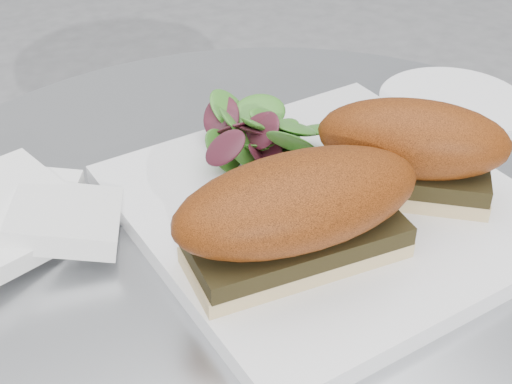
{
  "coord_description": "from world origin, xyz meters",
  "views": [
    {
      "loc": [
        -0.19,
        -0.37,
        1.08
      ],
      "look_at": [
        -0.01,
        0.02,
        0.77
      ],
      "focal_mm": 50.0,
      "sensor_mm": 36.0,
      "label": 1
    }
  ],
  "objects_px": {
    "sandwich_right": "(412,149)",
    "saucer": "(452,105)",
    "plate": "(327,207)",
    "sandwich_left": "(298,211)"
  },
  "relations": [
    {
      "from": "plate",
      "to": "sandwich_left",
      "type": "xyz_separation_m",
      "value": [
        -0.06,
        -0.05,
        0.05
      ]
    },
    {
      "from": "plate",
      "to": "sandwich_right",
      "type": "distance_m",
      "value": 0.08
    },
    {
      "from": "sandwich_left",
      "to": "plate",
      "type": "bearing_deg",
      "value": 45.07
    },
    {
      "from": "sandwich_left",
      "to": "saucer",
      "type": "bearing_deg",
      "value": 31.94
    },
    {
      "from": "plate",
      "to": "saucer",
      "type": "relative_size",
      "value": 2.0
    },
    {
      "from": "saucer",
      "to": "sandwich_left",
      "type": "bearing_deg",
      "value": -149.02
    },
    {
      "from": "saucer",
      "to": "plate",
      "type": "bearing_deg",
      "value": -153.59
    },
    {
      "from": "plate",
      "to": "saucer",
      "type": "bearing_deg",
      "value": 26.41
    },
    {
      "from": "saucer",
      "to": "sandwich_right",
      "type": "bearing_deg",
      "value": -139.5
    },
    {
      "from": "sandwich_right",
      "to": "saucer",
      "type": "xyz_separation_m",
      "value": [
        0.14,
        0.12,
        -0.05
      ]
    }
  ]
}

